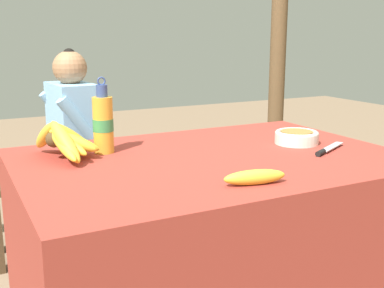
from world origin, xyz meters
The scene contains 10 objects.
market_counter centered at (0.00, 0.00, 0.39)m, with size 1.34×0.94×0.79m.
banana_bunch_ripe centered at (-0.47, 0.20, 0.86)m, with size 0.21×0.34×0.15m.
serving_bowl centered at (0.40, 0.03, 0.82)m, with size 0.17×0.17×0.05m.
water_bottle centered at (-0.32, 0.23, 0.90)m, with size 0.07×0.07×0.28m.
loose_banana_front centered at (-0.05, -0.34, 0.81)m, with size 0.19×0.08×0.04m.
knife centered at (0.40, -0.14, 0.80)m, with size 0.22×0.13×0.02m.
wooden_bench centered at (0.14, 1.18, 0.38)m, with size 1.82×0.32×0.45m.
seated_vendor centered at (-0.27, 1.14, 0.66)m, with size 0.42×0.40×1.14m.
banana_bunch_green centered at (0.68, 1.18, 0.52)m, with size 0.18×0.30×0.15m.
support_post_far centered at (1.33, 1.40, 1.23)m, with size 0.11×0.11×2.46m.
Camera 1 is at (-0.81, -1.44, 1.21)m, focal length 45.00 mm.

